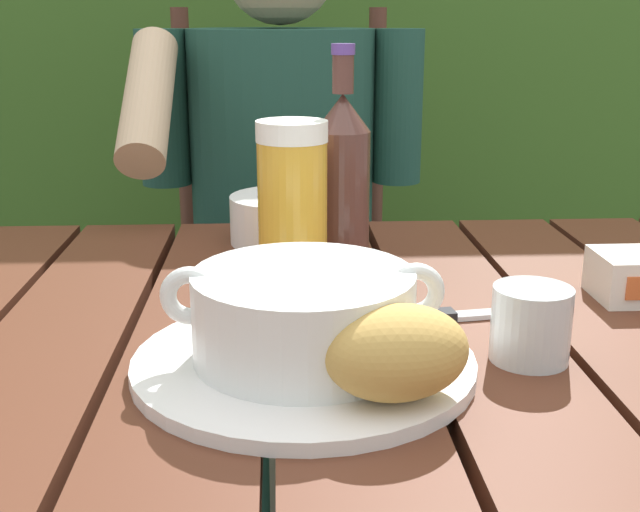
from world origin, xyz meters
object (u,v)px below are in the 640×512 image
object	(u,v)px
beer_bottle	(342,178)
table_knife	(451,316)
soup_bowl	(303,313)
bread_roll	(397,352)
person_eating	(281,201)
chair_near_diner	(283,284)
water_glass_small	(531,324)
beer_glass	(293,205)
diner_bowl	(285,219)
serving_plate	(304,363)

from	to	relation	value
beer_bottle	table_knife	size ratio (longest dim) A/B	1.66
soup_bowl	table_knife	size ratio (longest dim) A/B	1.51
bread_roll	person_eating	bearing A→B (deg)	95.61
beer_bottle	chair_near_diner	bearing A→B (deg)	95.76
table_knife	person_eating	bearing A→B (deg)	104.41
person_eating	water_glass_small	xyz separation A→B (m)	(0.21, -0.73, 0.05)
person_eating	water_glass_small	bearing A→B (deg)	-74.03
beer_glass	diner_bowl	size ratio (longest dim) A/B	1.27
person_eating	bread_roll	xyz separation A→B (m)	(0.08, -0.82, 0.07)
chair_near_diner	water_glass_small	world-z (taller)	chair_near_diner
person_eating	diner_bowl	xyz separation A→B (m)	(0.00, -0.34, 0.05)
person_eating	serving_plate	distance (m)	0.74
chair_near_diner	beer_bottle	size ratio (longest dim) A/B	4.02
chair_near_diner	bread_roll	bearing A→B (deg)	-85.65
person_eating	diner_bowl	distance (m)	0.34
table_knife	diner_bowl	world-z (taller)	diner_bowl
beer_bottle	diner_bowl	distance (m)	0.15
soup_bowl	diner_bowl	size ratio (longest dim) A/B	1.64
chair_near_diner	water_glass_small	distance (m)	1.00
chair_near_diner	diner_bowl	world-z (taller)	chair_near_diner
serving_plate	beer_bottle	bearing A→B (deg)	79.26
serving_plate	bread_roll	bearing A→B (deg)	-49.40
bread_roll	diner_bowl	xyz separation A→B (m)	(-0.08, 0.48, -0.02)
beer_glass	table_knife	size ratio (longest dim) A/B	1.17
water_glass_small	diner_bowl	size ratio (longest dim) A/B	0.48
soup_bowl	bread_roll	size ratio (longest dim) A/B	1.82
bread_roll	diner_bowl	size ratio (longest dim) A/B	0.90
person_eating	beer_glass	world-z (taller)	person_eating
person_eating	diner_bowl	bearing A→B (deg)	-89.51
chair_near_diner	soup_bowl	distance (m)	0.99
table_knife	bread_roll	bearing A→B (deg)	-113.89
beer_bottle	table_knife	world-z (taller)	beer_bottle
bread_roll	beer_glass	bearing A→B (deg)	103.10
person_eating	beer_bottle	world-z (taller)	person_eating
beer_glass	diner_bowl	distance (m)	0.19
soup_bowl	water_glass_small	xyz separation A→B (m)	(0.20, 0.01, -0.02)
beer_glass	table_knife	bearing A→B (deg)	-37.45
table_knife	beer_bottle	bearing A→B (deg)	117.51
serving_plate	diner_bowl	xyz separation A→B (m)	(-0.01, 0.40, 0.02)
serving_plate	beer_bottle	size ratio (longest dim) A/B	1.12
chair_near_diner	serving_plate	xyz separation A→B (m)	(0.01, -0.94, 0.25)
bread_roll	chair_near_diner	bearing A→B (deg)	94.35
serving_plate	table_knife	size ratio (longest dim) A/B	1.86
person_eating	table_knife	world-z (taller)	person_eating
serving_plate	beer_glass	bearing A→B (deg)	91.01
beer_glass	beer_bottle	size ratio (longest dim) A/B	0.70
serving_plate	water_glass_small	bearing A→B (deg)	2.90
beer_bottle	diner_bowl	size ratio (longest dim) A/B	1.80
chair_near_diner	beer_bottle	bearing A→B (deg)	-84.24
bread_roll	water_glass_small	size ratio (longest dim) A/B	1.89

